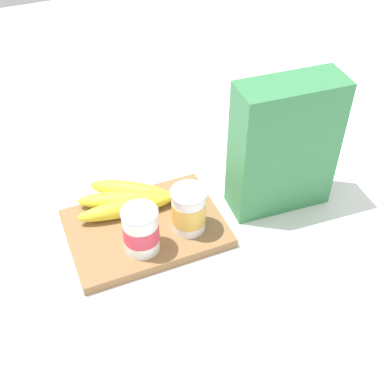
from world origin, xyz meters
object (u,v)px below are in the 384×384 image
cutting_board (146,228)px  yogurt_cup_back (141,230)px  cereal_box (284,147)px  yogurt_cup_front (189,210)px  banana_bunch (128,199)px

cutting_board → yogurt_cup_back: (0.02, 0.05, 0.05)m
cereal_box → yogurt_cup_back: (0.30, 0.03, -0.07)m
cutting_board → yogurt_cup_front: size_ratio=3.20×
cereal_box → yogurt_cup_front: (0.20, 0.02, -0.07)m
yogurt_cup_front → yogurt_cup_back: (0.10, 0.01, -0.00)m
cutting_board → cereal_box: bearing=176.2°
cutting_board → yogurt_cup_front: yogurt_cup_front is taller
yogurt_cup_back → yogurt_cup_front: bearing=-171.5°
yogurt_cup_front → yogurt_cup_back: 0.10m
cutting_board → yogurt_cup_back: 0.08m
yogurt_cup_back → banana_bunch: 0.12m
yogurt_cup_front → yogurt_cup_back: bearing=8.5°
cereal_box → yogurt_cup_back: size_ratio=3.01×
cutting_board → cereal_box: cereal_box is taller
cereal_box → yogurt_cup_back: 0.31m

